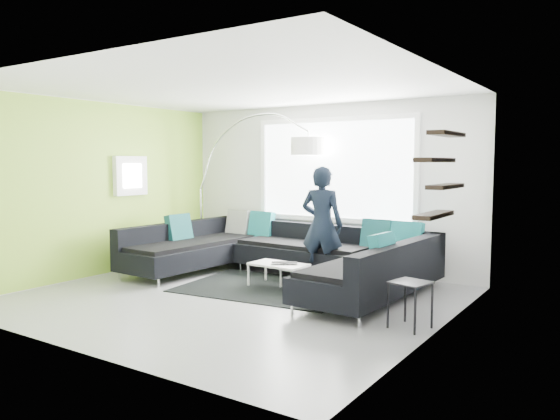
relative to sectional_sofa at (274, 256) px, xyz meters
The scene contains 9 objects.
ground 1.11m from the sectional_sofa, 86.82° to the right, with size 5.50×5.50×0.00m, color gray.
room_shell 1.63m from the sectional_sofa, 83.44° to the right, with size 5.54×5.04×2.82m.
sectional_sofa is the anchor object (origin of this frame).
rug 0.52m from the sectional_sofa, 68.70° to the right, with size 2.44×1.77×0.01m, color black.
coffee_table 0.48m from the sectional_sofa, 15.27° to the right, with size 1.07×0.62×0.35m, color white.
arc_lamp 2.49m from the sectional_sofa, 159.69° to the left, with size 2.47×0.67×2.67m, color silver, non-canonical shape.
side_table 2.73m from the sectional_sofa, 22.26° to the right, with size 0.38×0.38×0.52m, color black.
person 0.88m from the sectional_sofa, 39.17° to the left, with size 0.71×0.53×1.77m, color black.
laptop 0.39m from the sectional_sofa, 32.02° to the right, with size 0.44×0.40×0.03m, color black.
Camera 1 is at (4.52, -5.69, 1.82)m, focal length 35.00 mm.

